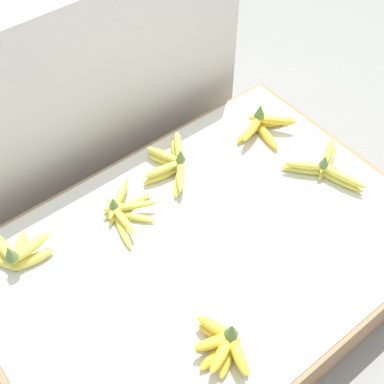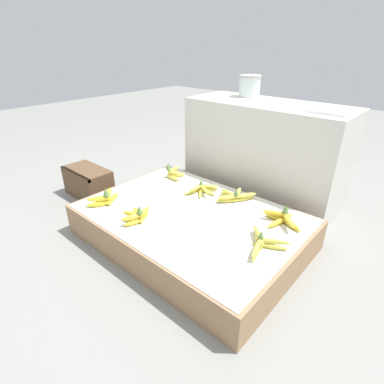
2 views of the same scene
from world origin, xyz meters
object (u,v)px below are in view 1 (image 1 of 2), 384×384
(banana_bunch_middle_right, at_px, (325,168))
(banana_bunch_back_midleft, at_px, (123,210))
(banana_bunch_back_left, at_px, (18,253))
(banana_bunch_front_midleft, at_px, (224,346))
(banana_bunch_back_right, at_px, (263,125))
(banana_bunch_back_midright, at_px, (172,164))

(banana_bunch_middle_right, height_order, banana_bunch_back_midleft, banana_bunch_middle_right)
(banana_bunch_back_left, distance_m, banana_bunch_back_midleft, 0.32)
(banana_bunch_back_left, relative_size, banana_bunch_back_midleft, 0.84)
(banana_bunch_front_midleft, distance_m, banana_bunch_middle_right, 0.67)
(banana_bunch_back_midleft, height_order, banana_bunch_back_right, banana_bunch_back_right)
(banana_bunch_middle_right, relative_size, banana_bunch_back_midleft, 1.13)
(banana_bunch_middle_right, xyz_separation_m, banana_bunch_back_left, (-0.90, 0.31, 0.01))
(banana_bunch_middle_right, relative_size, banana_bunch_back_right, 1.03)
(banana_bunch_front_midleft, bearing_deg, banana_bunch_back_left, 116.07)
(banana_bunch_front_midleft, xyz_separation_m, banana_bunch_middle_right, (0.63, 0.25, -0.00))
(banana_bunch_front_midleft, relative_size, banana_bunch_middle_right, 0.80)
(banana_bunch_middle_right, relative_size, banana_bunch_back_left, 1.35)
(banana_bunch_back_midright, bearing_deg, banana_bunch_back_midleft, -166.43)
(banana_bunch_middle_right, relative_size, banana_bunch_back_midright, 1.09)
(banana_bunch_front_midleft, height_order, banana_bunch_back_left, banana_bunch_back_left)
(banana_bunch_front_midleft, xyz_separation_m, banana_bunch_back_right, (0.60, 0.50, -0.00))
(banana_bunch_front_midleft, xyz_separation_m, banana_bunch_back_midleft, (0.04, 0.50, -0.01))
(banana_bunch_front_midleft, relative_size, banana_bunch_back_left, 1.08)
(banana_bunch_back_left, distance_m, banana_bunch_back_midright, 0.53)
(banana_bunch_front_midleft, bearing_deg, banana_bunch_back_right, 39.87)
(banana_bunch_back_right, bearing_deg, banana_bunch_front_midleft, -140.13)
(banana_bunch_back_left, height_order, banana_bunch_back_midright, banana_bunch_back_left)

